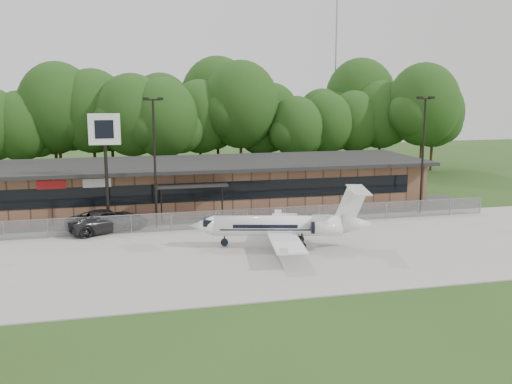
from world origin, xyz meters
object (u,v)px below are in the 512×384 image
object	(u,v)px
terminal	(205,184)
business_jet	(285,227)
suv	(108,221)
pole_sign	(105,142)

from	to	relation	value
terminal	business_jet	world-z (taller)	terminal
terminal	suv	distance (m)	11.72
terminal	pole_sign	xyz separation A→B (m)	(-8.68, -7.15, 4.74)
suv	business_jet	bearing A→B (deg)	-144.91
business_jet	pole_sign	size ratio (longest dim) A/B	1.39
suv	pole_sign	world-z (taller)	pole_sign
business_jet	pole_sign	bearing A→B (deg)	159.62
terminal	business_jet	distance (m)	15.61
business_jet	suv	xyz separation A→B (m)	(-11.98, 7.57, -0.65)
business_jet	pole_sign	world-z (taller)	pole_sign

